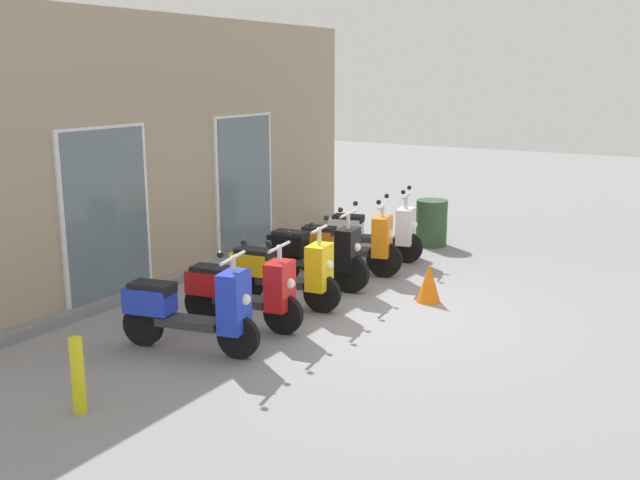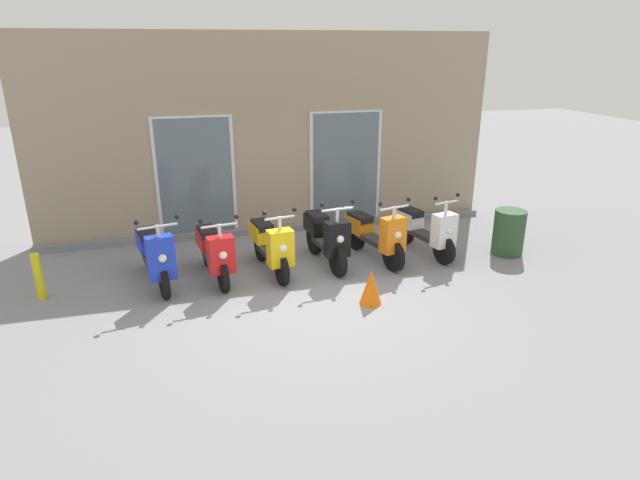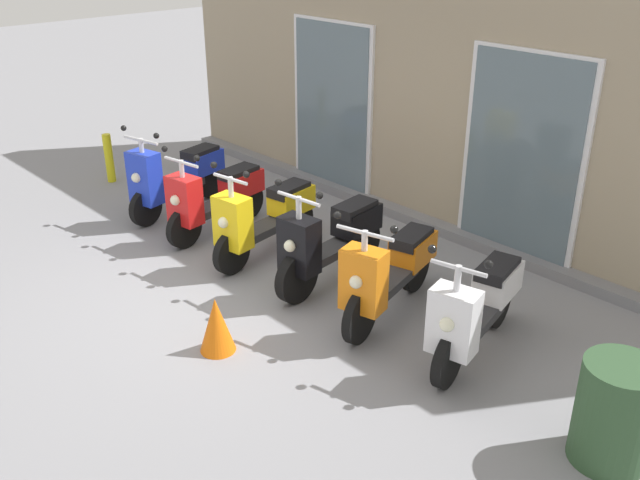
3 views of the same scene
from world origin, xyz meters
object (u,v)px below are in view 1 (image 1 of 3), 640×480
at_px(scooter_orange, 348,243).
at_px(curb_bollard, 78,375).
at_px(scooter_white, 374,231).
at_px(trash_bin, 431,223).
at_px(scooter_red, 243,290).
at_px(scooter_yellow, 284,271).
at_px(traffic_cone, 429,283).
at_px(scooter_black, 316,254).
at_px(scooter_blue, 192,308).

bearing_deg(scooter_orange, curb_bollard, -178.30).
relative_size(scooter_white, trash_bin, 1.98).
distance_m(scooter_red, curb_bollard, 2.51).
height_order(scooter_white, trash_bin, scooter_white).
height_order(scooter_yellow, traffic_cone, scooter_yellow).
distance_m(scooter_orange, traffic_cone, 1.69).
xyz_separation_m(scooter_red, scooter_white, (3.64, 0.13, 0.00)).
height_order(scooter_white, curb_bollard, scooter_white).
height_order(scooter_black, scooter_white, scooter_black).
bearing_deg(scooter_red, trash_bin, -2.88).
bearing_deg(scooter_black, traffic_cone, -82.20).
bearing_deg(scooter_blue, curb_bollard, -177.07).
relative_size(scooter_black, scooter_white, 1.00).
bearing_deg(scooter_black, scooter_blue, -177.76).
bearing_deg(scooter_yellow, scooter_white, 2.24).
bearing_deg(scooter_red, scooter_blue, 179.28).
bearing_deg(scooter_red, curb_bollard, -178.36).
relative_size(scooter_yellow, scooter_orange, 0.96).
xyz_separation_m(scooter_black, trash_bin, (3.23, -0.37, -0.09)).
bearing_deg(curb_bollard, scooter_yellow, 1.58).
distance_m(scooter_black, traffic_cone, 1.62).
height_order(scooter_yellow, scooter_black, scooter_black).
height_order(scooter_orange, traffic_cone, scooter_orange).
distance_m(curb_bollard, trash_bin, 7.58).
bearing_deg(scooter_white, scooter_orange, -177.15).
height_order(scooter_blue, traffic_cone, scooter_blue).
relative_size(scooter_red, trash_bin, 1.93).
xyz_separation_m(scooter_orange, traffic_cone, (-0.63, -1.55, -0.22)).
bearing_deg(trash_bin, traffic_cone, -157.97).
bearing_deg(scooter_orange, scooter_red, -178.25).
xyz_separation_m(scooter_blue, scooter_white, (4.53, 0.12, -0.02)).
distance_m(scooter_red, scooter_black, 1.85).
distance_m(scooter_blue, scooter_white, 4.53).
relative_size(scooter_red, scooter_yellow, 0.98).
distance_m(scooter_blue, scooter_yellow, 1.78).
height_order(scooter_black, traffic_cone, scooter_black).
bearing_deg(scooter_white, curb_bollard, -178.12).
bearing_deg(traffic_cone, scooter_white, 45.39).
distance_m(scooter_yellow, curb_bollard, 3.41).
relative_size(curb_bollard, traffic_cone, 1.35).
bearing_deg(trash_bin, scooter_yellow, 176.20).
distance_m(scooter_red, scooter_orange, 2.69).
relative_size(scooter_black, trash_bin, 1.99).
xyz_separation_m(scooter_yellow, curb_bollard, (-3.41, -0.09, -0.13)).
bearing_deg(scooter_white, scooter_blue, -178.50).
distance_m(scooter_yellow, trash_bin, 4.19).
relative_size(scooter_black, scooter_orange, 0.97).
bearing_deg(trash_bin, scooter_orange, 171.93).
distance_m(scooter_white, traffic_cone, 2.26).
bearing_deg(curb_bollard, trash_bin, -1.38).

